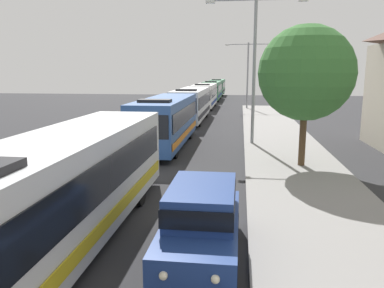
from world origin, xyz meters
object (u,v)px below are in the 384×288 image
object	(u,v)px
roadside_tree	(306,73)
streetlamp_far	(248,68)
bus_middle	(192,103)
streetlamp_mid	(255,56)
bus_tail_end	(218,87)
white_suv	(202,219)
bus_fourth_in_line	(205,95)
bus_lead	(65,186)
bus_second_in_line	(166,120)
bus_rear	(212,90)

from	to	relation	value
roadside_tree	streetlamp_far	bearing A→B (deg)	94.39
bus_middle	streetlamp_mid	world-z (taller)	streetlamp_mid
bus_middle	bus_tail_end	size ratio (longest dim) A/B	1.00
streetlamp_mid	white_suv	bearing A→B (deg)	-96.31
bus_fourth_in_line	streetlamp_mid	bearing A→B (deg)	-77.62
bus_lead	streetlamp_far	xyz separation A→B (m)	(5.40, 38.73, 3.34)
bus_middle	bus_fourth_in_line	xyz separation A→B (m)	(-0.00, 13.20, -0.00)
bus_second_in_line	streetlamp_mid	bearing A→B (deg)	11.86
bus_lead	streetlamp_mid	size ratio (longest dim) A/B	1.34
bus_rear	white_suv	xyz separation A→B (m)	(3.70, -53.28, -0.66)
bus_middle	white_suv	xyz separation A→B (m)	(3.70, -26.78, -0.66)
bus_tail_end	roadside_tree	size ratio (longest dim) A/B	1.74
bus_second_in_line	white_suv	bearing A→B (deg)	-75.45
bus_lead	bus_rear	size ratio (longest dim) A/B	1.05
bus_rear	white_suv	size ratio (longest dim) A/B	2.44
bus_tail_end	streetlamp_mid	world-z (taller)	streetlamp_mid
white_suv	roadside_tree	xyz separation A→B (m)	(3.95, 9.73, 3.58)
bus_second_in_line	streetlamp_far	size ratio (longest dim) A/B	1.31
bus_tail_end	bus_second_in_line	bearing A→B (deg)	-90.00
bus_lead	bus_second_in_line	size ratio (longest dim) A/B	1.15
bus_lead	bus_middle	distance (m)	26.52
streetlamp_mid	bus_fourth_in_line	bearing A→B (deg)	102.38
bus_lead	streetlamp_far	distance (m)	39.24
bus_rear	roadside_tree	xyz separation A→B (m)	(7.64, -43.55, 2.92)
bus_lead	roadside_tree	distance (m)	12.52
bus_second_in_line	streetlamp_mid	distance (m)	6.77
white_suv	bus_middle	bearing A→B (deg)	97.86
bus_second_in_line	white_suv	size ratio (longest dim) A/B	2.24
bus_second_in_line	streetlamp_mid	xyz separation A→B (m)	(5.40, 1.13, 3.93)
white_suv	bus_lead	bearing A→B (deg)	176.03
bus_second_in_line	bus_rear	size ratio (longest dim) A/B	0.92
bus_middle	bus_fourth_in_line	bearing A→B (deg)	90.00
streetlamp_far	bus_second_in_line	bearing A→B (deg)	-102.31
bus_lead	bus_fourth_in_line	world-z (taller)	same
bus_fourth_in_line	streetlamp_mid	size ratio (longest dim) A/B	1.17
bus_middle	streetlamp_far	size ratio (longest dim) A/B	1.47
bus_fourth_in_line	bus_rear	bearing A→B (deg)	90.00
white_suv	bus_fourth_in_line	bearing A→B (deg)	95.29
bus_middle	bus_rear	bearing A→B (deg)	90.00
roadside_tree	bus_rear	bearing A→B (deg)	99.95
bus_fourth_in_line	roadside_tree	xyz separation A→B (m)	(7.64, -30.25, 2.92)
bus_second_in_line	white_suv	xyz separation A→B (m)	(3.70, -14.25, -0.66)
bus_second_in_line	bus_fourth_in_line	xyz separation A→B (m)	(0.00, 25.73, 0.00)
bus_middle	roadside_tree	size ratio (longest dim) A/B	1.75
streetlamp_mid	streetlamp_far	size ratio (longest dim) A/B	1.13
bus_middle	bus_rear	xyz separation A→B (m)	(-0.00, 26.50, -0.00)
streetlamp_mid	roadside_tree	world-z (taller)	streetlamp_mid
bus_tail_end	streetlamp_mid	distance (m)	52.20
bus_tail_end	streetlamp_far	world-z (taller)	streetlamp_far
bus_lead	bus_middle	xyz separation A→B (m)	(-0.00, 26.52, -0.00)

